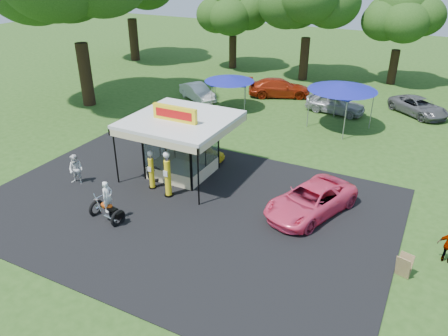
{
  "coord_description": "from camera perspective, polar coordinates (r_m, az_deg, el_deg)",
  "views": [
    {
      "loc": [
        10.23,
        -13.61,
        11.47
      ],
      "look_at": [
        1.16,
        4.0,
        1.53
      ],
      "focal_mm": 35.0,
      "sensor_mm": 36.0,
      "label": 1
    }
  ],
  "objects": [
    {
      "name": "kiosk_car",
      "position": [
        26.52,
        -2.9,
        2.12
      ],
      "size": [
        2.82,
        1.13,
        0.96
      ],
      "primitive_type": "imported",
      "rotation": [
        0.0,
        0.0,
        1.57
      ],
      "color": "yellow",
      "rests_on": "ground"
    },
    {
      "name": "spectator_west",
      "position": [
        24.81,
        -18.76,
        -0.2
      ],
      "size": [
        0.94,
        0.79,
        1.72
      ],
      "primitive_type": "imported",
      "rotation": [
        0.0,
        0.0,
        0.18
      ],
      "color": "white",
      "rests_on": "ground"
    },
    {
      "name": "bg_car_a",
      "position": [
        37.5,
        -3.48,
        9.86
      ],
      "size": [
        4.27,
        3.35,
        1.36
      ],
      "primitive_type": "imported",
      "rotation": [
        0.0,
        0.0,
        1.03
      ],
      "color": "white",
      "rests_on": "ground"
    },
    {
      "name": "bg_car_c",
      "position": [
        35.35,
        14.35,
        8.18
      ],
      "size": [
        4.67,
        2.24,
        1.54
      ],
      "primitive_type": "imported",
      "rotation": [
        0.0,
        0.0,
        1.48
      ],
      "color": "#9E9FA3",
      "rests_on": "ground"
    },
    {
      "name": "asphalt_apron",
      "position": [
        21.89,
        -5.11,
        -5.01
      ],
      "size": [
        20.0,
        14.0,
        0.04
      ],
      "primitive_type": "cube",
      "color": "black",
      "rests_on": "ground"
    },
    {
      "name": "motorcycle",
      "position": [
        21.05,
        -14.95,
        -4.7
      ],
      "size": [
        1.88,
        1.09,
        2.16
      ],
      "rotation": [
        0.0,
        0.0,
        -0.15
      ],
      "color": "black",
      "rests_on": "ground"
    },
    {
      "name": "gas_pump_right",
      "position": [
        22.32,
        -7.37,
        -0.96
      ],
      "size": [
        0.47,
        0.47,
        2.53
      ],
      "color": "black",
      "rests_on": "ground"
    },
    {
      "name": "oak_far_c",
      "position": [
        43.37,
        11.02,
        20.54
      ],
      "size": [
        9.63,
        9.63,
        11.34
      ],
      "color": "black",
      "rests_on": "ground"
    },
    {
      "name": "tent_west",
      "position": [
        34.72,
        0.71,
        11.61
      ],
      "size": [
        3.9,
        3.9,
        2.73
      ],
      "rotation": [
        0.0,
        0.0,
        0.39
      ],
      "color": "gray",
      "rests_on": "ground"
    },
    {
      "name": "gas_pump_left",
      "position": [
        23.27,
        -9.46,
        -0.35
      ],
      "size": [
        0.41,
        0.41,
        2.19
      ],
      "color": "black",
      "rests_on": "ground"
    },
    {
      "name": "a_frame_sign",
      "position": [
        18.66,
        22.43,
        -11.76
      ],
      "size": [
        0.59,
        0.61,
        0.98
      ],
      "rotation": [
        0.0,
        0.0,
        -0.25
      ],
      "color": "#593819",
      "rests_on": "ground"
    },
    {
      "name": "tent_east",
      "position": [
        31.67,
        15.24,
        10.23
      ],
      "size": [
        4.77,
        4.77,
        3.33
      ],
      "rotation": [
        0.0,
        0.0,
        -0.4
      ],
      "color": "gray",
      "rests_on": "ground"
    },
    {
      "name": "pink_sedan",
      "position": [
        21.38,
        11.26,
        -4.15
      ],
      "size": [
        3.97,
        5.61,
        1.42
      ],
      "primitive_type": "imported",
      "rotation": [
        0.0,
        0.0,
        -0.35
      ],
      "color": "#FF4571",
      "rests_on": "ground"
    },
    {
      "name": "spare_tires",
      "position": [
        24.31,
        -9.07,
        -0.79
      ],
      "size": [
        1.04,
        0.89,
        0.84
      ],
      "rotation": [
        0.0,
        0.0,
        0.46
      ],
      "color": "black",
      "rests_on": "ground"
    },
    {
      "name": "bg_car_b",
      "position": [
        38.65,
        7.24,
        10.35
      ],
      "size": [
        5.72,
        4.16,
        1.54
      ],
      "primitive_type": "imported",
      "rotation": [
        0.0,
        0.0,
        2.0
      ],
      "color": "#A2260C",
      "rests_on": "ground"
    },
    {
      "name": "gas_station_kiosk",
      "position": [
        24.28,
        -5.56,
        2.99
      ],
      "size": [
        5.4,
        5.4,
        4.18
      ],
      "color": "white",
      "rests_on": "ground"
    },
    {
      "name": "ground",
      "position": [
        20.53,
        -8.08,
        -7.63
      ],
      "size": [
        120.0,
        120.0,
        0.0
      ],
      "primitive_type": "plane",
      "color": "#294E18",
      "rests_on": "ground"
    },
    {
      "name": "oak_far_b",
      "position": [
        47.56,
        1.2,
        19.9
      ],
      "size": [
        7.74,
        7.74,
        9.24
      ],
      "color": "black",
      "rests_on": "ground"
    },
    {
      "name": "bg_car_d",
      "position": [
        37.02,
        24.07,
        7.34
      ],
      "size": [
        5.11,
        4.76,
        1.33
      ],
      "primitive_type": "imported",
      "rotation": [
        0.0,
        0.0,
        0.88
      ],
      "color": "#5E5D60",
      "rests_on": "ground"
    },
    {
      "name": "oak_far_d",
      "position": [
        44.25,
        22.12,
        17.24
      ],
      "size": [
        7.44,
        7.44,
        8.85
      ],
      "color": "black",
      "rests_on": "ground"
    }
  ]
}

